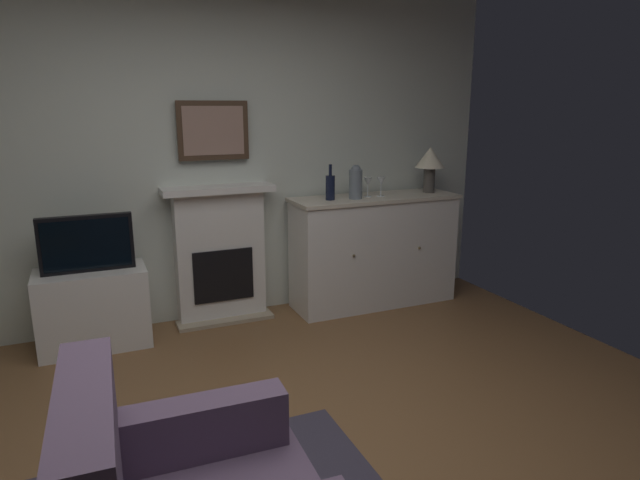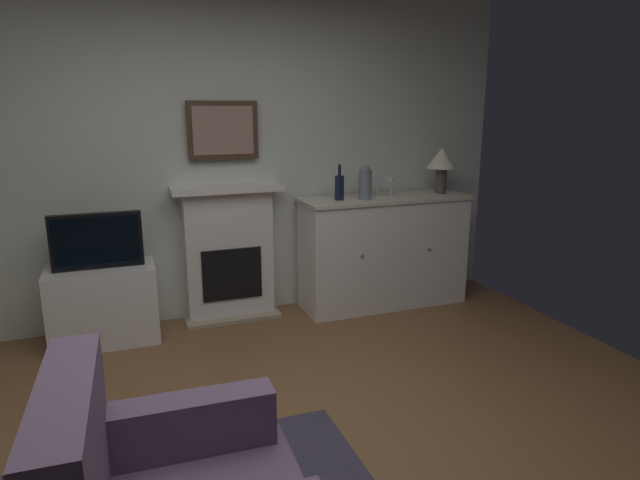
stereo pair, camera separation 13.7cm
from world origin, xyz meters
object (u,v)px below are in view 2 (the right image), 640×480
(vase_decorative, at_px, (365,182))
(wine_glass_center, at_px, (391,183))
(wine_glass_left, at_px, (378,183))
(framed_picture, at_px, (223,130))
(fireplace_unit, at_px, (229,253))
(tv_cabinet, at_px, (103,305))
(table_lamp, at_px, (442,161))
(wine_bottle, at_px, (339,187))
(tv_set, at_px, (97,241))
(sideboard_cabinet, at_px, (384,251))

(vase_decorative, bearing_deg, wine_glass_center, 4.83)
(wine_glass_left, bearing_deg, framed_picture, 169.93)
(wine_glass_center, bearing_deg, framed_picture, 169.47)
(fireplace_unit, relative_size, tv_cabinet, 1.47)
(fireplace_unit, relative_size, framed_picture, 2.00)
(framed_picture, distance_m, tv_cabinet, 1.59)
(table_lamp, height_order, wine_glass_center, table_lamp)
(fireplace_unit, distance_m, framed_picture, 0.97)
(wine_bottle, bearing_deg, table_lamp, 0.90)
(vase_decorative, relative_size, tv_set, 0.45)
(framed_picture, distance_m, table_lamp, 1.89)
(table_lamp, bearing_deg, tv_cabinet, 179.70)
(wine_glass_center, relative_size, vase_decorative, 0.59)
(table_lamp, height_order, tv_set, table_lamp)
(sideboard_cabinet, height_order, tv_cabinet, sideboard_cabinet)
(vase_decorative, height_order, tv_cabinet, vase_decorative)
(fireplace_unit, distance_m, tv_cabinet, 1.02)
(framed_picture, relative_size, vase_decorative, 1.96)
(tv_set, bearing_deg, tv_cabinet, 90.00)
(sideboard_cabinet, distance_m, tv_set, 2.31)
(sideboard_cabinet, bearing_deg, framed_picture, 170.38)
(framed_picture, xyz_separation_m, tv_cabinet, (-0.97, -0.21, -1.23))
(fireplace_unit, bearing_deg, tv_set, -169.23)
(wine_bottle, bearing_deg, framed_picture, 164.97)
(table_lamp, height_order, vase_decorative, table_lamp)
(sideboard_cabinet, height_order, wine_glass_center, wine_glass_center)
(wine_glass_left, distance_m, wine_glass_center, 0.11)
(wine_bottle, xyz_separation_m, wine_glass_center, (0.47, -0.01, 0.01))
(table_lamp, relative_size, tv_set, 0.65)
(sideboard_cabinet, distance_m, wine_glass_left, 0.60)
(fireplace_unit, bearing_deg, tv_cabinet, -170.55)
(framed_picture, bearing_deg, tv_cabinet, -167.99)
(wine_glass_left, height_order, vase_decorative, vase_decorative)
(framed_picture, xyz_separation_m, wine_bottle, (0.89, -0.24, -0.46))
(fireplace_unit, xyz_separation_m, tv_cabinet, (-0.97, -0.16, -0.26))
(framed_picture, distance_m, wine_glass_left, 1.34)
(sideboard_cabinet, bearing_deg, fireplace_unit, 172.31)
(sideboard_cabinet, height_order, table_lamp, table_lamp)
(tv_cabinet, bearing_deg, wine_glass_center, -1.08)
(wine_bottle, height_order, wine_glass_center, wine_bottle)
(tv_cabinet, bearing_deg, sideboard_cabinet, -0.38)
(framed_picture, distance_m, wine_glass_center, 1.44)
(fireplace_unit, bearing_deg, framed_picture, 90.00)
(fireplace_unit, xyz_separation_m, sideboard_cabinet, (1.31, -0.18, -0.07))
(wine_glass_left, xyz_separation_m, tv_cabinet, (-2.22, 0.01, -0.79))
(fireplace_unit, relative_size, vase_decorative, 3.91)
(framed_picture, xyz_separation_m, vase_decorative, (1.10, -0.27, -0.42))
(wine_glass_center, relative_size, tv_cabinet, 0.22)
(table_lamp, height_order, wine_bottle, table_lamp)
(sideboard_cabinet, xyz_separation_m, tv_set, (-2.29, -0.01, 0.29))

